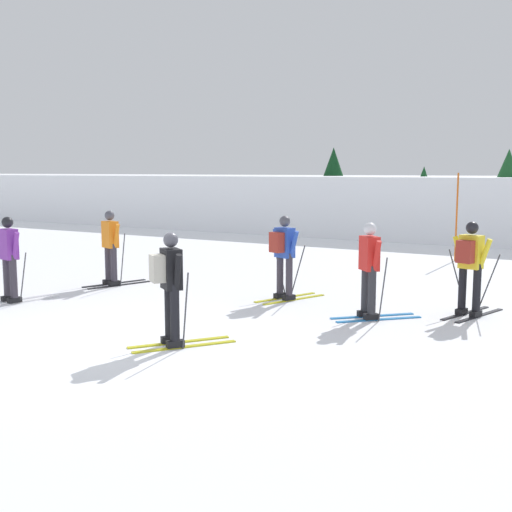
{
  "coord_description": "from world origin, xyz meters",
  "views": [
    {
      "loc": [
        6.49,
        -7.19,
        2.61
      ],
      "look_at": [
        -0.0,
        3.91,
        0.9
      ],
      "focal_mm": 45.31,
      "sensor_mm": 36.0,
      "label": 1
    }
  ],
  "objects_px": {
    "skier_orange": "(111,246)",
    "trail_marker_pole": "(457,217)",
    "skier_blue": "(284,253)",
    "conifer_far_right": "(423,194)",
    "skier_yellow": "(470,264)",
    "conifer_far_centre": "(333,181)",
    "skier_purple": "(10,257)",
    "skier_red": "(370,268)",
    "skier_black": "(170,283)",
    "conifer_far_left": "(508,185)"
  },
  "relations": [
    {
      "from": "conifer_far_right",
      "to": "skier_yellow",
      "type": "bearing_deg",
      "value": -70.97
    },
    {
      "from": "skier_purple",
      "to": "skier_red",
      "type": "height_order",
      "value": "same"
    },
    {
      "from": "skier_purple",
      "to": "skier_black",
      "type": "height_order",
      "value": "same"
    },
    {
      "from": "skier_yellow",
      "to": "conifer_far_centre",
      "type": "distance_m",
      "value": 17.86
    },
    {
      "from": "skier_purple",
      "to": "conifer_far_right",
      "type": "height_order",
      "value": "conifer_far_right"
    },
    {
      "from": "skier_purple",
      "to": "skier_orange",
      "type": "xyz_separation_m",
      "value": [
        0.37,
        2.46,
        0.0
      ]
    },
    {
      "from": "skier_orange",
      "to": "conifer_far_centre",
      "type": "xyz_separation_m",
      "value": [
        -1.55,
        16.06,
        1.23
      ]
    },
    {
      "from": "skier_black",
      "to": "skier_yellow",
      "type": "bearing_deg",
      "value": 51.74
    },
    {
      "from": "skier_yellow",
      "to": "conifer_far_left",
      "type": "xyz_separation_m",
      "value": [
        -1.56,
        13.28,
        1.11
      ]
    },
    {
      "from": "skier_blue",
      "to": "skier_yellow",
      "type": "bearing_deg",
      "value": 5.87
    },
    {
      "from": "skier_yellow",
      "to": "skier_blue",
      "type": "bearing_deg",
      "value": -174.13
    },
    {
      "from": "conifer_far_left",
      "to": "skier_black",
      "type": "bearing_deg",
      "value": -95.91
    },
    {
      "from": "skier_orange",
      "to": "skier_yellow",
      "type": "bearing_deg",
      "value": 6.32
    },
    {
      "from": "skier_orange",
      "to": "trail_marker_pole",
      "type": "xyz_separation_m",
      "value": [
        5.81,
        8.03,
        0.35
      ]
    },
    {
      "from": "skier_purple",
      "to": "conifer_far_left",
      "type": "height_order",
      "value": "conifer_far_left"
    },
    {
      "from": "skier_black",
      "to": "conifer_far_left",
      "type": "bearing_deg",
      "value": 84.09
    },
    {
      "from": "skier_yellow",
      "to": "conifer_far_centre",
      "type": "relative_size",
      "value": 0.47
    },
    {
      "from": "skier_purple",
      "to": "skier_blue",
      "type": "relative_size",
      "value": 1.0
    },
    {
      "from": "skier_blue",
      "to": "conifer_far_left",
      "type": "height_order",
      "value": "conifer_far_left"
    },
    {
      "from": "skier_orange",
      "to": "skier_yellow",
      "type": "relative_size",
      "value": 1.0
    },
    {
      "from": "conifer_far_left",
      "to": "conifer_far_centre",
      "type": "distance_m",
      "value": 7.96
    },
    {
      "from": "conifer_far_centre",
      "to": "conifer_far_right",
      "type": "bearing_deg",
      "value": -10.72
    },
    {
      "from": "trail_marker_pole",
      "to": "skier_yellow",
      "type": "bearing_deg",
      "value": -74.97
    },
    {
      "from": "skier_red",
      "to": "conifer_far_left",
      "type": "relative_size",
      "value": 0.51
    },
    {
      "from": "skier_orange",
      "to": "conifer_far_left",
      "type": "height_order",
      "value": "conifer_far_left"
    },
    {
      "from": "skier_blue",
      "to": "trail_marker_pole",
      "type": "bearing_deg",
      "value": 77.77
    },
    {
      "from": "skier_yellow",
      "to": "conifer_far_centre",
      "type": "xyz_separation_m",
      "value": [
        -9.29,
        15.21,
        1.19
      ]
    },
    {
      "from": "skier_blue",
      "to": "conifer_far_left",
      "type": "relative_size",
      "value": 0.51
    },
    {
      "from": "skier_orange",
      "to": "trail_marker_pole",
      "type": "relative_size",
      "value": 0.67
    },
    {
      "from": "skier_black",
      "to": "conifer_far_centre",
      "type": "xyz_separation_m",
      "value": [
        -5.91,
        19.49,
        1.19
      ]
    },
    {
      "from": "skier_purple",
      "to": "skier_yellow",
      "type": "height_order",
      "value": "same"
    },
    {
      "from": "skier_black",
      "to": "trail_marker_pole",
      "type": "height_order",
      "value": "trail_marker_pole"
    },
    {
      "from": "skier_purple",
      "to": "skier_red",
      "type": "relative_size",
      "value": 1.0
    },
    {
      "from": "skier_yellow",
      "to": "conifer_far_centre",
      "type": "height_order",
      "value": "conifer_far_centre"
    },
    {
      "from": "conifer_far_right",
      "to": "conifer_far_centre",
      "type": "distance_m",
      "value": 4.43
    },
    {
      "from": "skier_orange",
      "to": "skier_blue",
      "type": "distance_m",
      "value": 4.21
    },
    {
      "from": "trail_marker_pole",
      "to": "conifer_far_right",
      "type": "height_order",
      "value": "conifer_far_right"
    },
    {
      "from": "skier_black",
      "to": "conifer_far_left",
      "type": "xyz_separation_m",
      "value": [
        1.82,
        17.57,
        1.11
      ]
    },
    {
      "from": "skier_yellow",
      "to": "conifer_far_right",
      "type": "height_order",
      "value": "conifer_far_right"
    },
    {
      "from": "skier_blue",
      "to": "conifer_far_right",
      "type": "relative_size",
      "value": 0.62
    },
    {
      "from": "skier_orange",
      "to": "skier_purple",
      "type": "bearing_deg",
      "value": -98.58
    },
    {
      "from": "skier_black",
      "to": "skier_orange",
      "type": "distance_m",
      "value": 5.55
    },
    {
      "from": "skier_blue",
      "to": "trail_marker_pole",
      "type": "xyz_separation_m",
      "value": [
        1.63,
        7.53,
        0.32
      ]
    },
    {
      "from": "skier_red",
      "to": "skier_yellow",
      "type": "relative_size",
      "value": 1.0
    },
    {
      "from": "skier_red",
      "to": "skier_yellow",
      "type": "bearing_deg",
      "value": 36.27
    },
    {
      "from": "skier_black",
      "to": "skier_purple",
      "type": "bearing_deg",
      "value": 168.43
    },
    {
      "from": "skier_black",
      "to": "trail_marker_pole",
      "type": "xyz_separation_m",
      "value": [
        1.46,
        11.46,
        0.32
      ]
    },
    {
      "from": "skier_blue",
      "to": "skier_yellow",
      "type": "height_order",
      "value": "same"
    },
    {
      "from": "skier_blue",
      "to": "conifer_far_right",
      "type": "distance_m",
      "value": 14.83
    },
    {
      "from": "skier_purple",
      "to": "conifer_far_right",
      "type": "distance_m",
      "value": 18.0
    }
  ]
}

